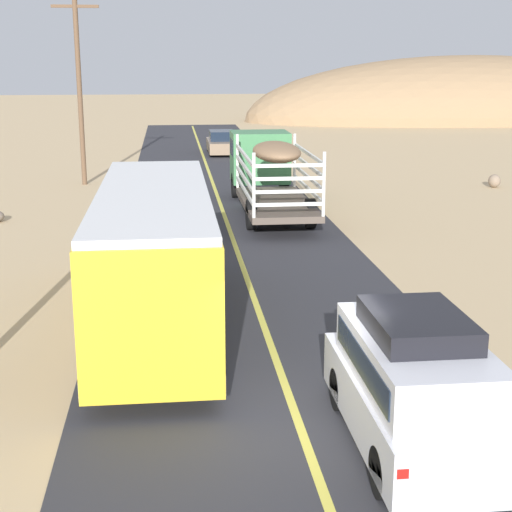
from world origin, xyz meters
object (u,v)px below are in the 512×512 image
at_px(livestock_truck, 266,164).
at_px(boulder_far_horizon, 494,181).
at_px(bus, 155,254).
at_px(car_far, 222,143).
at_px(power_pole_mid, 79,85).
at_px(suv_near, 414,382).

xyz_separation_m(livestock_truck, boulder_far_horizon, (11.55, 3.61, -1.47)).
bearing_deg(livestock_truck, bus, -106.66).
distance_m(livestock_truck, car_far, 18.34).
relative_size(livestock_truck, power_pole_mid, 1.08).
relative_size(car_far, boulder_far_horizon, 6.92).
xyz_separation_m(bus, power_pole_mid, (-3.83, 21.27, 3.05)).
distance_m(power_pole_mid, boulder_far_horizon, 20.47).
bearing_deg(power_pole_mid, car_far, 56.80).
bearing_deg(car_far, bus, -96.51).
xyz_separation_m(bus, car_far, (3.75, 32.84, -1.05)).
xyz_separation_m(livestock_truck, bus, (-4.35, -14.55, -0.04)).
xyz_separation_m(suv_near, power_pole_mid, (-7.95, 27.64, 3.65)).
relative_size(bus, boulder_far_horizon, 15.72).
height_order(livestock_truck, power_pole_mid, power_pole_mid).
bearing_deg(power_pole_mid, boulder_far_horizon, -8.96).
bearing_deg(bus, car_far, 83.49).
height_order(power_pole_mid, boulder_far_horizon, power_pole_mid).
height_order(bus, power_pole_mid, power_pole_mid).
bearing_deg(boulder_far_horizon, power_pole_mid, 171.04).
distance_m(car_far, boulder_far_horizon, 19.07).
distance_m(livestock_truck, bus, 15.19).
relative_size(livestock_truck, car_far, 2.20).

